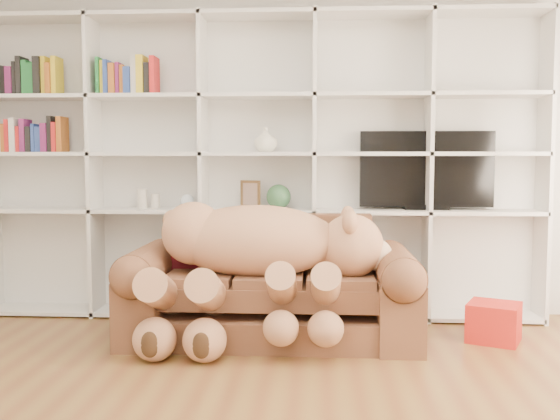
# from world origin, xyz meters

# --- Properties ---
(wall_back) EXTENTS (5.00, 0.02, 2.70)m
(wall_back) POSITION_xyz_m (0.00, 2.50, 1.35)
(wall_back) COLOR white
(wall_back) RESTS_ON floor
(bookshelf) EXTENTS (4.43, 0.35, 2.40)m
(bookshelf) POSITION_xyz_m (-0.24, 2.36, 1.31)
(bookshelf) COLOR silver
(bookshelf) RESTS_ON floor
(sofa) EXTENTS (2.02, 0.87, 0.85)m
(sofa) POSITION_xyz_m (0.14, 1.71, 0.32)
(sofa) COLOR brown
(sofa) RESTS_ON floor
(teddy_bear) EXTENTS (1.67, 0.88, 0.97)m
(teddy_bear) POSITION_xyz_m (0.06, 1.54, 0.61)
(teddy_bear) COLOR tan
(teddy_bear) RESTS_ON sofa
(throw_pillow) EXTENTS (0.39, 0.23, 0.40)m
(throw_pillow) POSITION_xyz_m (-0.40, 1.85, 0.62)
(throw_pillow) COLOR #5A120F
(throw_pillow) RESTS_ON sofa
(gift_box) EXTENTS (0.43, 0.42, 0.27)m
(gift_box) POSITION_xyz_m (1.69, 1.72, 0.13)
(gift_box) COLOR red
(gift_box) RESTS_ON floor
(tv) EXTENTS (1.04, 0.18, 0.61)m
(tv) POSITION_xyz_m (1.31, 2.35, 1.17)
(tv) COLOR black
(tv) RESTS_ON bookshelf
(picture_frame) EXTENTS (0.17, 0.09, 0.22)m
(picture_frame) POSITION_xyz_m (-0.07, 2.30, 0.98)
(picture_frame) COLOR #553A1D
(picture_frame) RESTS_ON bookshelf
(green_vase) EXTENTS (0.20, 0.20, 0.20)m
(green_vase) POSITION_xyz_m (0.16, 2.30, 0.96)
(green_vase) COLOR #31613B
(green_vase) RESTS_ON bookshelf
(figurine_tall) EXTENTS (0.08, 0.08, 0.16)m
(figurine_tall) POSITION_xyz_m (-0.94, 2.30, 0.94)
(figurine_tall) COLOR beige
(figurine_tall) RESTS_ON bookshelf
(figurine_short) EXTENTS (0.09, 0.09, 0.12)m
(figurine_short) POSITION_xyz_m (-0.83, 2.30, 0.92)
(figurine_short) COLOR beige
(figurine_short) RESTS_ON bookshelf
(snow_globe) EXTENTS (0.11, 0.11, 0.11)m
(snow_globe) POSITION_xyz_m (-0.57, 2.30, 0.93)
(snow_globe) COLOR white
(snow_globe) RESTS_ON bookshelf
(shelf_vase) EXTENTS (0.23, 0.23, 0.19)m
(shelf_vase) POSITION_xyz_m (0.06, 2.30, 1.41)
(shelf_vase) COLOR white
(shelf_vase) RESTS_ON bookshelf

